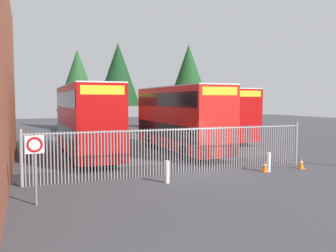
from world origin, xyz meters
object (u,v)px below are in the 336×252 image
(double_decker_bus_behind_fence_right, at_px, (213,113))
(traffic_cone_by_gate, at_px, (265,166))
(double_decker_bus_near_gate, at_px, (86,118))
(bollard_near_left, at_px, (167,172))
(speed_limit_sign_post, at_px, (35,153))
(double_decker_bus_behind_fence_left, at_px, (180,116))
(traffic_cone_mid_forecourt, at_px, (301,163))
(double_decker_bus_far_back, at_px, (101,111))
(bollard_center_front, at_px, (268,162))

(double_decker_bus_behind_fence_right, distance_m, traffic_cone_by_gate, 14.31)
(double_decker_bus_near_gate, bearing_deg, double_decker_bus_behind_fence_right, 24.19)
(double_decker_bus_near_gate, bearing_deg, bollard_near_left, -76.40)
(double_decker_bus_behind_fence_right, height_order, bollard_near_left, double_decker_bus_behind_fence_right)
(bollard_near_left, relative_size, speed_limit_sign_post, 0.40)
(speed_limit_sign_post, bearing_deg, double_decker_bus_behind_fence_left, 45.66)
(bollard_near_left, bearing_deg, traffic_cone_by_gate, 4.91)
(double_decker_bus_behind_fence_left, relative_size, traffic_cone_mid_forecourt, 18.32)
(double_decker_bus_behind_fence_left, bearing_deg, double_decker_bus_far_back, 101.11)
(speed_limit_sign_post, bearing_deg, bollard_center_front, 9.40)
(bollard_near_left, relative_size, traffic_cone_mid_forecourt, 1.61)
(bollard_center_front, bearing_deg, traffic_cone_by_gate, 149.74)
(double_decker_bus_behind_fence_left, height_order, traffic_cone_by_gate, double_decker_bus_behind_fence_left)
(double_decker_bus_far_back, distance_m, bollard_near_left, 21.85)
(traffic_cone_by_gate, height_order, traffic_cone_mid_forecourt, same)
(traffic_cone_mid_forecourt, bearing_deg, double_decker_bus_near_gate, 139.86)
(double_decker_bus_behind_fence_left, xyz_separation_m, traffic_cone_mid_forecourt, (3.38, -7.84, -2.13))
(double_decker_bus_far_back, bearing_deg, bollard_center_front, -79.45)
(double_decker_bus_far_back, height_order, traffic_cone_mid_forecourt, double_decker_bus_far_back)
(double_decker_bus_behind_fence_left, bearing_deg, double_decker_bus_behind_fence_right, 44.71)
(bollard_center_front, relative_size, traffic_cone_mid_forecourt, 1.61)
(double_decker_bus_behind_fence_left, bearing_deg, double_decker_bus_near_gate, 177.52)
(double_decker_bus_behind_fence_right, relative_size, double_decker_bus_far_back, 1.00)
(double_decker_bus_behind_fence_left, relative_size, bollard_near_left, 11.38)
(bollard_near_left, distance_m, bollard_center_front, 5.52)
(bollard_center_front, distance_m, traffic_cone_mid_forecourt, 2.06)
(bollard_near_left, xyz_separation_m, speed_limit_sign_post, (-5.26, -1.41, 1.30))
(bollard_center_front, bearing_deg, traffic_cone_mid_forecourt, 0.87)
(traffic_cone_by_gate, distance_m, traffic_cone_mid_forecourt, 2.20)
(traffic_cone_mid_forecourt, bearing_deg, double_decker_bus_behind_fence_left, 113.32)
(traffic_cone_by_gate, bearing_deg, double_decker_bus_far_back, 100.20)
(bollard_center_front, bearing_deg, double_decker_bus_behind_fence_left, 99.57)
(double_decker_bus_near_gate, distance_m, traffic_cone_mid_forecourt, 12.76)
(double_decker_bus_behind_fence_left, distance_m, bollard_center_front, 8.22)
(speed_limit_sign_post, bearing_deg, double_decker_bus_far_back, 73.62)
(double_decker_bus_far_back, relative_size, speed_limit_sign_post, 4.50)
(double_decker_bus_near_gate, bearing_deg, double_decker_bus_far_back, 74.75)
(double_decker_bus_far_back, relative_size, traffic_cone_mid_forecourt, 18.32)
(double_decker_bus_near_gate, distance_m, double_decker_bus_behind_fence_right, 13.07)
(double_decker_bus_near_gate, bearing_deg, double_decker_bus_behind_fence_left, -2.48)
(bollard_center_front, height_order, speed_limit_sign_post, speed_limit_sign_post)
(double_decker_bus_behind_fence_right, distance_m, bollard_center_front, 14.32)
(bollard_near_left, height_order, bollard_center_front, same)
(double_decker_bus_far_back, distance_m, bollard_center_front, 21.78)
(double_decker_bus_near_gate, relative_size, double_decker_bus_behind_fence_left, 1.00)
(bollard_near_left, distance_m, traffic_cone_mid_forecourt, 7.57)
(double_decker_bus_behind_fence_right, bearing_deg, double_decker_bus_far_back, 136.75)
(traffic_cone_by_gate, xyz_separation_m, speed_limit_sign_post, (-10.62, -1.87, 1.49))
(double_decker_bus_behind_fence_left, bearing_deg, bollard_center_front, -80.43)
(double_decker_bus_far_back, relative_size, bollard_near_left, 11.38)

